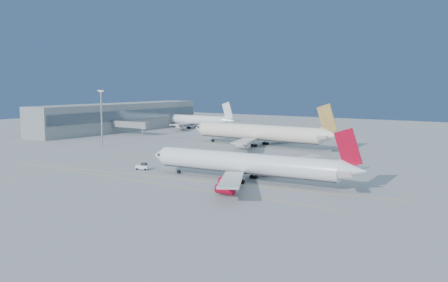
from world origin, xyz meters
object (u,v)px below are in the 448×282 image
Objects in this scene: airliner_virgin at (249,164)px; light_mast at (101,113)px; pushback_tug at (143,167)px; airliner_third at (194,120)px; airliner_etihad at (261,133)px.

light_mast is at bearing 157.67° from airliner_virgin.
pushback_tug is 63.78m from light_mast.
airliner_third is 140.84m from pushback_tug.
pushback_tug is 0.18× the size of light_mast.
pushback_tug is at bearing -55.58° from airliner_third.
airliner_etihad reaches higher than airliner_virgin.
airliner_etihad is 17.03× the size of pushback_tug.
airliner_virgin is at bearing -16.17° from pushback_tug.
airliner_virgin is at bearing -18.67° from light_mast.
airliner_virgin is at bearing -44.16° from airliner_third.
pushback_tug is (-0.60, -69.99, -4.62)m from airliner_etihad.
airliner_etihad is 3.02× the size of light_mast.
light_mast is at bearing -74.15° from airliner_third.
airliner_third is at bearing 129.04° from airliner_virgin.
light_mast reaches higher than pushback_tug.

